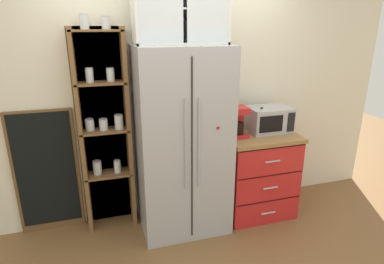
{
  "coord_description": "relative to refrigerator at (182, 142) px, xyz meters",
  "views": [
    {
      "loc": [
        -0.76,
        -2.8,
        1.99
      ],
      "look_at": [
        0.1,
        0.03,
        1.01
      ],
      "focal_mm": 29.96,
      "sensor_mm": 36.0,
      "label": 1
    }
  ],
  "objects": [
    {
      "name": "coffee_maker",
      "position": [
        0.59,
        0.03,
        0.15
      ],
      "size": [
        0.17,
        0.2,
        0.31
      ],
      "color": "red",
      "rests_on": "counter_cabinet"
    },
    {
      "name": "wall_back_cream",
      "position": [
        -0.0,
        0.37,
        0.36
      ],
      "size": [
        4.98,
        0.1,
        2.55
      ],
      "primitive_type": "cube",
      "color": "silver",
      "rests_on": "ground"
    },
    {
      "name": "bottle_clear",
      "position": [
        0.84,
        -0.01,
        0.13
      ],
      "size": [
        0.07,
        0.07,
        0.29
      ],
      "color": "silver",
      "rests_on": "counter_cabinet"
    },
    {
      "name": "refrigerator",
      "position": [
        0.0,
        0.0,
        0.0
      ],
      "size": [
        0.85,
        0.67,
        1.83
      ],
      "color": "#ADAFB5",
      "rests_on": "ground"
    },
    {
      "name": "upper_cabinet",
      "position": [
        -0.0,
        0.05,
        1.21
      ],
      "size": [
        0.82,
        0.32,
        0.59
      ],
      "color": "silver",
      "rests_on": "refrigerator"
    },
    {
      "name": "pantry_shelf_column",
      "position": [
        -0.71,
        0.27,
        0.13
      ],
      "size": [
        0.52,
        0.26,
        2.08
      ],
      "color": "brown",
      "rests_on": "ground"
    },
    {
      "name": "mug_cream",
      "position": [
        0.84,
        -0.0,
        0.04
      ],
      "size": [
        0.12,
        0.09,
        0.09
      ],
      "color": "silver",
      "rests_on": "counter_cabinet"
    },
    {
      "name": "chalkboard_menu",
      "position": [
        -1.29,
        0.3,
        -0.28
      ],
      "size": [
        0.6,
        0.04,
        1.25
      ],
      "color": "brown",
      "rests_on": "ground"
    },
    {
      "name": "microwave",
      "position": [
        0.97,
        0.07,
        0.13
      ],
      "size": [
        0.44,
        0.33,
        0.26
      ],
      "color": "#ADAFB5",
      "rests_on": "counter_cabinet"
    },
    {
      "name": "counter_cabinet",
      "position": [
        0.84,
        0.02,
        -0.46
      ],
      "size": [
        0.77,
        0.64,
        0.91
      ],
      "color": "red",
      "rests_on": "ground"
    },
    {
      "name": "ground_plane",
      "position": [
        -0.0,
        -0.03,
        -0.91
      ],
      "size": [
        10.68,
        10.68,
        0.0
      ],
      "primitive_type": "plane",
      "color": "brown"
    }
  ]
}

